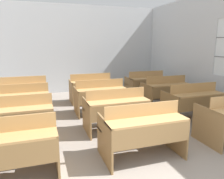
% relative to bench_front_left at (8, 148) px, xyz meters
% --- Properties ---
extents(wall_back, '(5.93, 0.06, 3.09)m').
position_rel_bench_front_left_xyz_m(wall_back, '(1.87, 5.16, 1.09)').
color(wall_back, silver).
rests_on(wall_back, ground_plane).
extents(wall_right_with_window, '(0.06, 6.69, 3.09)m').
position_rel_bench_front_left_xyz_m(wall_right_with_window, '(4.81, 1.82, 1.08)').
color(wall_right_with_window, silver).
rests_on(wall_right_with_window, ground_plane).
extents(bench_front_left, '(1.22, 0.75, 0.87)m').
position_rel_bench_front_left_xyz_m(bench_front_left, '(0.00, 0.00, 0.00)').
color(bench_front_left, olive).
rests_on(bench_front_left, ground_plane).
extents(bench_front_center, '(1.22, 0.75, 0.87)m').
position_rel_bench_front_left_xyz_m(bench_front_center, '(1.89, 0.01, 0.00)').
color(bench_front_center, olive).
rests_on(bench_front_center, ground_plane).
extents(bench_second_left, '(1.22, 0.75, 0.87)m').
position_rel_bench_front_left_xyz_m(bench_second_left, '(0.02, 1.19, 0.00)').
color(bench_second_left, olive).
rests_on(bench_second_left, ground_plane).
extents(bench_second_center, '(1.22, 0.75, 0.87)m').
position_rel_bench_front_left_xyz_m(bench_second_center, '(1.87, 1.16, 0.00)').
color(bench_second_center, olive).
rests_on(bench_second_center, ground_plane).
extents(bench_second_right, '(1.22, 0.75, 0.87)m').
position_rel_bench_front_left_xyz_m(bench_second_right, '(3.75, 1.17, 0.00)').
color(bench_second_right, olive).
rests_on(bench_second_right, ground_plane).
extents(bench_third_left, '(1.22, 0.75, 0.87)m').
position_rel_bench_front_left_xyz_m(bench_third_left, '(-0.00, 2.34, 0.00)').
color(bench_third_left, olive).
rests_on(bench_third_left, ground_plane).
extents(bench_third_center, '(1.22, 0.75, 0.87)m').
position_rel_bench_front_left_xyz_m(bench_third_center, '(1.86, 2.35, 0.00)').
color(bench_third_center, olive).
rests_on(bench_third_center, ground_plane).
extents(bench_third_right, '(1.22, 0.75, 0.87)m').
position_rel_bench_front_left_xyz_m(bench_third_right, '(3.78, 2.36, 0.00)').
color(bench_third_right, olive).
rests_on(bench_third_right, ground_plane).
extents(bench_back_left, '(1.22, 0.75, 0.87)m').
position_rel_bench_front_left_xyz_m(bench_back_left, '(-0.01, 3.53, 0.00)').
color(bench_back_left, olive).
rests_on(bench_back_left, ground_plane).
extents(bench_back_center, '(1.22, 0.75, 0.87)m').
position_rel_bench_front_left_xyz_m(bench_back_center, '(1.89, 3.50, 0.00)').
color(bench_back_center, olive).
rests_on(bench_back_center, ground_plane).
extents(bench_back_right, '(1.22, 0.75, 0.87)m').
position_rel_bench_front_left_xyz_m(bench_back_right, '(3.76, 3.51, 0.00)').
color(bench_back_right, olive).
rests_on(bench_back_right, ground_plane).
extents(wastepaper_bin, '(0.26, 0.26, 0.31)m').
position_rel_bench_front_left_xyz_m(wastepaper_bin, '(4.55, 4.26, -0.31)').
color(wastepaper_bin, '#1E6B33').
rests_on(wastepaper_bin, ground_plane).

